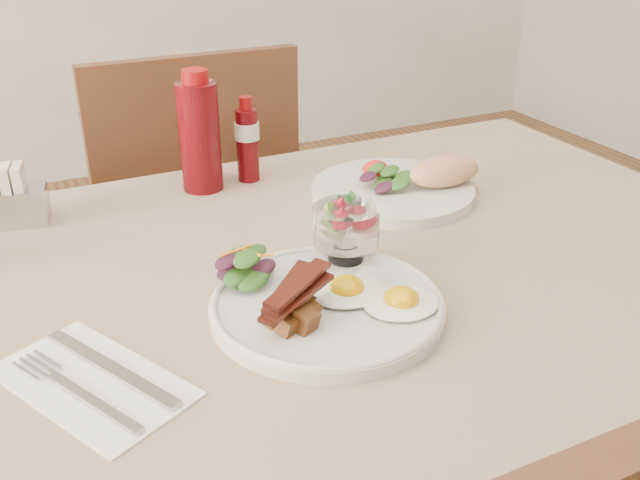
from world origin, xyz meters
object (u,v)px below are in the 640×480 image
(table, at_px, (321,325))
(chair_far, at_px, (190,229))
(ketchup_bottle, at_px, (200,135))
(hot_sauce_bottle, at_px, (247,141))
(sugar_caddy, at_px, (9,200))
(main_plate, at_px, (327,307))
(second_plate, at_px, (405,184))
(fruit_cup, at_px, (346,226))

(table, distance_m, chair_far, 0.68)
(table, relative_size, ketchup_bottle, 6.65)
(hot_sauce_bottle, height_order, sugar_caddy, hot_sauce_bottle)
(ketchup_bottle, distance_m, hot_sauce_bottle, 0.09)
(chair_far, distance_m, sugar_caddy, 0.55)
(table, xyz_separation_m, main_plate, (-0.04, -0.10, 0.10))
(sugar_caddy, bearing_deg, table, -30.92)
(ketchup_bottle, relative_size, hot_sauce_bottle, 1.37)
(main_plate, bearing_deg, table, 67.42)
(main_plate, bearing_deg, ketchup_bottle, 91.63)
(ketchup_bottle, bearing_deg, main_plate, -88.37)
(chair_far, relative_size, second_plate, 3.32)
(chair_far, xyz_separation_m, hot_sauce_bottle, (0.03, -0.32, 0.30))
(table, relative_size, sugar_caddy, 12.10)
(ketchup_bottle, xyz_separation_m, sugar_caddy, (-0.30, -0.01, -0.06))
(second_plate, xyz_separation_m, hot_sauce_bottle, (-0.21, 0.18, 0.05))
(table, height_order, main_plate, main_plate)
(table, distance_m, ketchup_bottle, 0.39)
(chair_far, distance_m, hot_sauce_bottle, 0.44)
(main_plate, bearing_deg, chair_far, 86.88)
(hot_sauce_bottle, relative_size, sugar_caddy, 1.33)
(chair_far, bearing_deg, sugar_caddy, -136.97)
(table, bearing_deg, fruit_cup, -28.94)
(fruit_cup, bearing_deg, ketchup_bottle, 102.89)
(second_plate, bearing_deg, hot_sauce_bottle, 139.68)
(table, distance_m, fruit_cup, 0.16)
(chair_far, distance_m, fruit_cup, 0.74)
(table, xyz_separation_m, fruit_cup, (0.03, -0.02, 0.15))
(table, relative_size, fruit_cup, 15.05)
(ketchup_bottle, bearing_deg, second_plate, -30.80)
(main_plate, xyz_separation_m, ketchup_bottle, (-0.01, 0.44, 0.09))
(main_plate, bearing_deg, fruit_cup, 50.78)
(table, distance_m, hot_sauce_bottle, 0.38)
(fruit_cup, height_order, sugar_caddy, fruit_cup)
(table, relative_size, second_plate, 4.75)
(fruit_cup, xyz_separation_m, hot_sauce_bottle, (0.00, 0.36, 0.01))
(fruit_cup, xyz_separation_m, sugar_caddy, (-0.38, 0.35, -0.03))
(second_plate, bearing_deg, main_plate, -135.82)
(fruit_cup, relative_size, sugar_caddy, 0.80)
(main_plate, relative_size, hot_sauce_bottle, 1.91)
(main_plate, height_order, hot_sauce_bottle, hot_sauce_bottle)
(main_plate, distance_m, ketchup_bottle, 0.45)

